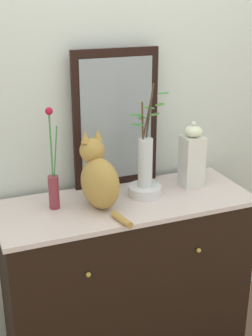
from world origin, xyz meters
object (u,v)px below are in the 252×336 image
(mirror_leaning, at_px, (116,119))
(jar_lidded_porcelain, at_px, (192,157))
(sideboard, at_px, (126,279))
(cat_sitting, at_px, (99,178))
(vase_glass_clear, at_px, (145,158))
(vase_slim_green, at_px, (53,183))
(bowl_porcelain, at_px, (145,190))

(mirror_leaning, height_order, jar_lidded_porcelain, mirror_leaning)
(sideboard, relative_size, cat_sitting, 3.20)
(sideboard, xyz_separation_m, vase_glass_clear, (0.12, 0.03, 0.68))
(sideboard, bearing_deg, vase_slim_green, 171.44)
(sideboard, bearing_deg, vase_glass_clear, 15.52)
(bowl_porcelain, xyz_separation_m, vase_glass_clear, (0.00, 0.00, 0.18))
(vase_slim_green, bearing_deg, sideboard, -8.56)
(vase_glass_clear, bearing_deg, mirror_leaning, 113.44)
(mirror_leaning, height_order, cat_sitting, mirror_leaning)
(vase_slim_green, distance_m, bowl_porcelain, 0.49)
(cat_sitting, bearing_deg, bowl_porcelain, 8.73)
(cat_sitting, xyz_separation_m, bowl_porcelain, (0.26, 0.04, -0.13))
(mirror_leaning, xyz_separation_m, bowl_porcelain, (0.08, -0.20, -0.34))
(sideboard, relative_size, jar_lidded_porcelain, 3.60)
(vase_slim_green, xyz_separation_m, jar_lidded_porcelain, (0.76, 0.01, 0.03))
(cat_sitting, distance_m, vase_glass_clear, 0.27)
(cat_sitting, xyz_separation_m, vase_slim_green, (-0.21, 0.06, -0.02))
(vase_glass_clear, bearing_deg, sideboard, -164.48)
(cat_sitting, relative_size, jar_lidded_porcelain, 1.13)
(vase_glass_clear, bearing_deg, bowl_porcelain, -137.39)
(jar_lidded_porcelain, bearing_deg, sideboard, -171.50)
(mirror_leaning, bearing_deg, vase_glass_clear, -66.56)
(sideboard, bearing_deg, bowl_porcelain, 15.01)
(sideboard, height_order, vase_glass_clear, vase_glass_clear)
(mirror_leaning, distance_m, vase_slim_green, 0.49)
(vase_slim_green, height_order, bowl_porcelain, vase_slim_green)
(sideboard, height_order, jar_lidded_porcelain, jar_lidded_porcelain)
(mirror_leaning, xyz_separation_m, vase_glass_clear, (0.09, -0.20, -0.16))
(cat_sitting, xyz_separation_m, vase_glass_clear, (0.27, 0.04, 0.05))
(vase_slim_green, bearing_deg, cat_sitting, -16.49)
(mirror_leaning, xyz_separation_m, jar_lidded_porcelain, (0.37, -0.17, -0.20))
(cat_sitting, relative_size, vase_glass_clear, 0.76)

